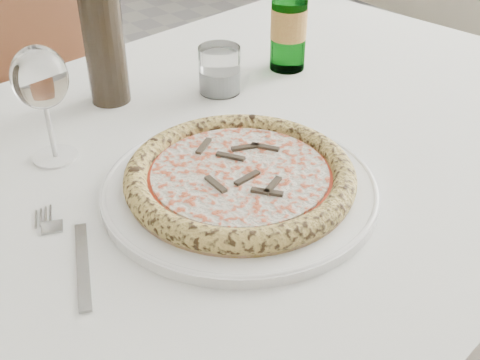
{
  "coord_description": "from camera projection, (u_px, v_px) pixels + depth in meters",
  "views": [
    {
      "loc": [
        -0.49,
        -0.64,
        1.21
      ],
      "look_at": [
        -0.09,
        -0.13,
        0.78
      ],
      "focal_mm": 45.0,
      "sensor_mm": 36.0,
      "label": 1
    }
  ],
  "objects": [
    {
      "name": "beer_bottle",
      "position": [
        289.0,
        15.0,
        1.07
      ],
      "size": [
        0.07,
        0.07,
        0.25
      ],
      "color": "#308C3A",
      "rests_on": "dining_table"
    },
    {
      "name": "fork",
      "position": [
        73.0,
        253.0,
        0.69
      ],
      "size": [
        0.07,
        0.21,
        0.0
      ],
      "color": "gray",
      "rests_on": "dining_table"
    },
    {
      "name": "tumbler",
      "position": [
        220.0,
        73.0,
        1.03
      ],
      "size": [
        0.07,
        0.07,
        0.08
      ],
      "color": "white",
      "rests_on": "dining_table"
    },
    {
      "name": "wine_glass",
      "position": [
        40.0,
        81.0,
        0.8
      ],
      "size": [
        0.08,
        0.08,
        0.17
      ],
      "color": "white",
      "rests_on": "dining_table"
    },
    {
      "name": "pizza",
      "position": [
        240.0,
        176.0,
        0.78
      ],
      "size": [
        0.3,
        0.3,
        0.03
      ],
      "color": "tan",
      "rests_on": "plate"
    },
    {
      "name": "chair_far",
      "position": [
        55.0,
        88.0,
        1.57
      ],
      "size": [
        0.45,
        0.45,
        0.93
      ],
      "color": "brown",
      "rests_on": "floor"
    },
    {
      "name": "dining_table",
      "position": [
        200.0,
        208.0,
        0.9
      ],
      "size": [
        1.6,
        1.07,
        0.76
      ],
      "color": "brown",
      "rests_on": "floor"
    },
    {
      "name": "plate",
      "position": [
        240.0,
        187.0,
        0.79
      ],
      "size": [
        0.36,
        0.36,
        0.02
      ],
      "color": "white",
      "rests_on": "dining_table"
    },
    {
      "name": "wine_bottle",
      "position": [
        103.0,
        35.0,
        0.95
      ],
      "size": [
        0.07,
        0.07,
        0.27
      ],
      "color": "#2C2218",
      "rests_on": "dining_table"
    }
  ]
}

